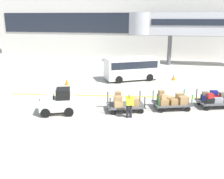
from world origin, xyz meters
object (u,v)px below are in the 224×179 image
baggage_tug (58,102)px  baggage_cart_middle (171,101)px  baggage_handler (129,104)px  safety_cone_far (67,82)px  baggage_cart_lead (125,103)px  safety_cone_near (174,77)px  baggage_cart_tail (215,99)px  shuttle_van (131,67)px

baggage_tug → baggage_cart_middle: size_ratio=0.76×
baggage_handler → safety_cone_far: 9.08m
baggage_tug → baggage_handler: size_ratio=1.50×
baggage_cart_lead → baggage_handler: size_ratio=1.97×
baggage_cart_lead → safety_cone_near: 9.57m
baggage_cart_tail → safety_cone_far: bearing=164.1°
baggage_cart_tail → safety_cone_near: (-2.50, 7.05, -0.25)m
baggage_handler → safety_cone_far: baggage_handler is taller
baggage_cart_middle → safety_cone_far: baggage_cart_middle is taller
shuttle_van → safety_cone_far: 6.09m
baggage_cart_tail → baggage_handler: 6.10m
baggage_tug → safety_cone_near: bearing=55.6°
shuttle_van → baggage_tug: bearing=-108.3°
shuttle_van → baggage_handler: bearing=-82.9°
baggage_cart_lead → safety_cone_far: baggage_cart_lead is taller
baggage_cart_middle → shuttle_van: shuttle_van is taller
safety_cone_far → baggage_cart_tail: bearing=-15.9°
baggage_tug → safety_cone_far: baggage_tug is taller
baggage_cart_tail → shuttle_van: 9.03m
safety_cone_near → baggage_cart_lead: bearing=-109.4°
baggage_cart_middle → baggage_handler: bearing=-138.7°
baggage_handler → safety_cone_near: bearing=74.9°
safety_cone_far → baggage_tug: bearing=-72.8°
shuttle_van → safety_cone_near: 4.09m
baggage_cart_lead → safety_cone_near: baggage_cart_lead is taller
baggage_handler → shuttle_van: size_ratio=0.30×
baggage_cart_middle → baggage_cart_tail: size_ratio=1.00×
baggage_cart_lead → baggage_cart_middle: baggage_cart_lead is taller
baggage_tug → baggage_cart_tail: baggage_tug is taller
baggage_cart_middle → baggage_cart_tail: (2.82, 0.98, -0.02)m
safety_cone_near → safety_cone_far: bearing=-157.8°
shuttle_van → safety_cone_near: bearing=10.5°
baggage_tug → baggage_cart_lead: bearing=18.7°
baggage_tug → baggage_handler: 4.35m
baggage_cart_tail → shuttle_van: size_ratio=0.60×
baggage_cart_middle → safety_cone_far: 9.80m
safety_cone_near → baggage_handler: bearing=-105.1°
baggage_cart_middle → shuttle_van: 8.17m
baggage_cart_lead → baggage_cart_tail: baggage_cart_lead is taller
baggage_cart_lead → baggage_handler: 1.26m
baggage_cart_tail → safety_cone_near: bearing=109.5°
baggage_tug → baggage_cart_middle: baggage_tug is taller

